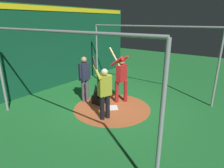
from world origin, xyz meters
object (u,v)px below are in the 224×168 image
(batter, at_px, (121,75))
(catcher, at_px, (100,94))
(umpire, at_px, (85,76))
(visitor, at_px, (104,90))
(baseball_0, at_px, (89,102))
(home_plate, at_px, (112,108))

(batter, xyz_separation_m, catcher, (-0.56, -0.65, -0.74))
(umpire, xyz_separation_m, visitor, (1.60, -0.70, -0.03))
(batter, relative_size, baseball_0, 29.26)
(visitor, bearing_deg, umpire, 178.94)
(umpire, height_order, visitor, visitor)
(catcher, bearing_deg, home_plate, -3.16)
(home_plate, bearing_deg, umpire, -176.52)
(home_plate, xyz_separation_m, visitor, (0.29, -0.78, 0.98))
(home_plate, height_order, catcher, catcher)
(visitor, bearing_deg, home_plate, 133.10)
(visitor, distance_m, baseball_0, 1.69)
(umpire, bearing_deg, visitor, -23.58)
(batter, bearing_deg, catcher, -130.35)
(home_plate, xyz_separation_m, umpire, (-1.30, -0.08, 1.01))
(batter, bearing_deg, baseball_0, -134.83)
(batter, xyz_separation_m, umpire, (-1.22, -0.77, -0.10))
(baseball_0, bearing_deg, home_plate, 12.66)
(umpire, distance_m, visitor, 1.74)
(home_plate, bearing_deg, baseball_0, -167.34)
(catcher, xyz_separation_m, baseball_0, (-0.35, -0.26, -0.34))
(batter, height_order, visitor, batter)
(home_plate, distance_m, batter, 1.31)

